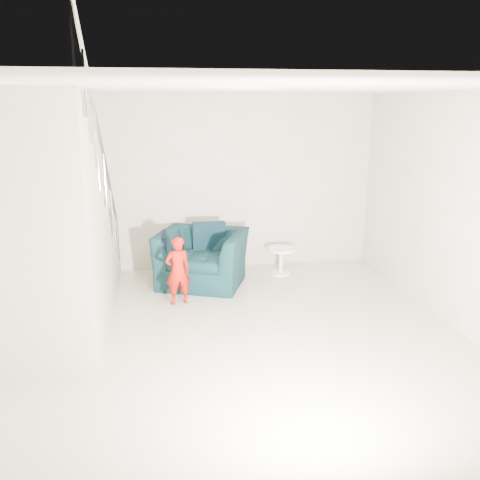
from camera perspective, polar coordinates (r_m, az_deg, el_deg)
name	(u,v)px	position (r m, az deg, el deg)	size (l,w,h in m)	color
floor	(244,343)	(5.71, 0.42, -11.47)	(5.50, 5.50, 0.00)	tan
ceiling	(244,88)	(5.11, 0.48, 16.73)	(5.50, 5.50, 0.00)	silver
back_wall	(215,184)	(7.92, -2.86, 6.35)	(5.00, 5.00, 0.00)	#A39584
front_wall	(332,345)	(2.72, 10.28, -11.48)	(5.00, 5.00, 0.00)	#A39584
right_wall	(466,216)	(6.17, 24.05, 2.51)	(5.50, 5.50, 0.00)	#A39584
armchair	(202,258)	(7.38, -4.27, -2.01)	(1.20, 1.04, 0.78)	black
toddler	(178,271)	(6.64, -7.00, -3.44)	(0.33, 0.22, 0.91)	#AC1905
side_table	(281,257)	(7.80, 4.63, -1.87)	(0.42, 0.42, 0.42)	white
staircase	(56,255)	(5.93, -19.93, -1.56)	(1.02, 3.03, 3.62)	#ADA089
cushion	(209,237)	(7.58, -3.51, 0.35)	(0.48, 0.14, 0.46)	black
throw	(165,253)	(7.30, -8.43, -1.51)	(0.05, 0.52, 0.59)	black
phone	(183,246)	(6.52, -6.41, -0.68)	(0.02, 0.05, 0.10)	black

